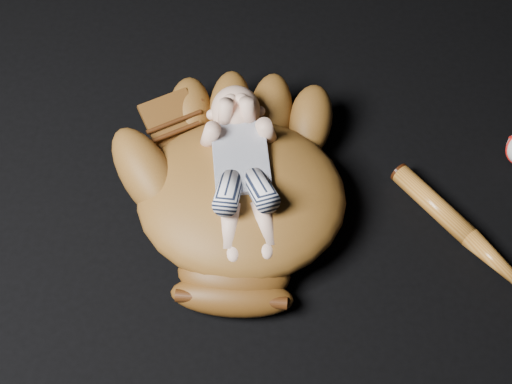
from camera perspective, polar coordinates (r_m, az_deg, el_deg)
baseball_glove at (r=1.43m, az=-1.09°, el=0.09°), size 0.49×0.56×0.17m
newborn_baby at (r=1.39m, az=-1.01°, el=1.57°), size 0.21×0.37×0.14m
baseball_bat at (r=1.50m, az=15.92°, el=-3.79°), size 0.30×0.35×0.04m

